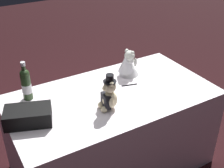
{
  "coord_description": "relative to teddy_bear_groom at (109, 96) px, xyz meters",
  "views": [
    {
      "loc": [
        -1.04,
        -1.77,
        2.07
      ],
      "look_at": [
        0.0,
        0.0,
        0.88
      ],
      "focal_mm": 47.7,
      "sensor_mm": 36.0,
      "label": 1
    }
  ],
  "objects": [
    {
      "name": "gift_case_black",
      "position": [
        -0.57,
        0.13,
        -0.05
      ],
      "size": [
        0.37,
        0.29,
        0.11
      ],
      "color": "black",
      "rests_on": "reception_table"
    },
    {
      "name": "signing_pen",
      "position": [
        0.32,
        0.21,
        -0.11
      ],
      "size": [
        0.14,
        0.05,
        0.01
      ],
      "color": "black",
      "rests_on": "reception_table"
    },
    {
      "name": "teddy_bear_bride",
      "position": [
        0.42,
        0.37,
        -0.01
      ],
      "size": [
        0.23,
        0.19,
        0.24
      ],
      "color": "white",
      "rests_on": "reception_table"
    },
    {
      "name": "reception_table",
      "position": [
        0.12,
        0.15,
        -0.5
      ],
      "size": [
        1.69,
        0.91,
        0.78
      ],
      "primitive_type": "cube",
      "color": "white",
      "rests_on": "ground_plane"
    },
    {
      "name": "teddy_bear_groom",
      "position": [
        0.0,
        0.0,
        0.0
      ],
      "size": [
        0.15,
        0.16,
        0.29
      ],
      "color": "beige",
      "rests_on": "reception_table"
    },
    {
      "name": "ground_plane",
      "position": [
        0.12,
        0.15,
        -0.89
      ],
      "size": [
        12.0,
        12.0,
        0.0
      ],
      "primitive_type": "plane",
      "color": "black"
    },
    {
      "name": "champagne_bottle",
      "position": [
        -0.49,
        0.44,
        0.02
      ],
      "size": [
        0.08,
        0.08,
        0.32
      ],
      "color": "#294020",
      "rests_on": "reception_table"
    }
  ]
}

